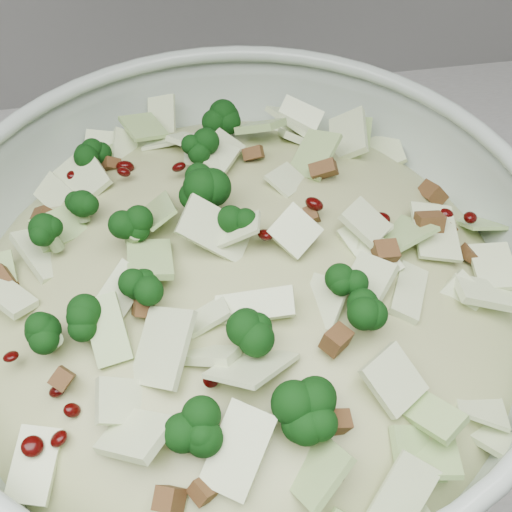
{
  "coord_description": "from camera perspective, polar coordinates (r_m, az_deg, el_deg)",
  "views": [
    {
      "loc": [
        -0.53,
        1.31,
        1.39
      ],
      "look_at": [
        -0.48,
        1.62,
        1.02
      ],
      "focal_mm": 50.0,
      "sensor_mm": 36.0,
      "label": 1
    }
  ],
  "objects": [
    {
      "name": "salad",
      "position": [
        0.48,
        -1.27,
        -2.48
      ],
      "size": [
        0.49,
        0.49,
        0.17
      ],
      "rotation": [
        0.0,
        0.0,
        0.35
      ],
      "color": "tan",
      "rests_on": "mixing_bowl"
    },
    {
      "name": "mixing_bowl",
      "position": [
        0.5,
        -1.21,
        -4.38
      ],
      "size": [
        0.55,
        0.55,
        0.17
      ],
      "rotation": [
        0.0,
        0.0,
        0.43
      ],
      "color": "#AABBAE",
      "rests_on": "counter"
    }
  ]
}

